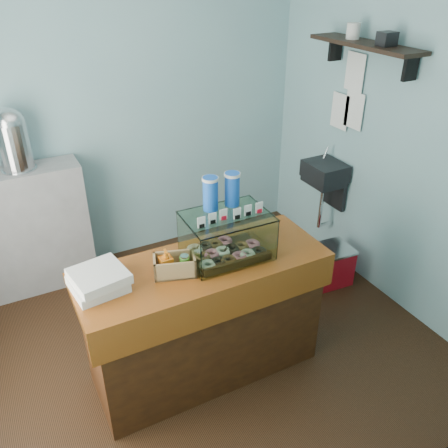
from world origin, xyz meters
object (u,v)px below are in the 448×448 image
counter (205,318)px  coffee_urn (12,138)px  display_case (225,232)px  red_cooler (328,265)px

counter → coffee_urn: size_ratio=3.24×
display_case → coffee_urn: coffee_urn is taller
coffee_urn → counter: bearing=-61.9°
red_cooler → counter: bearing=-159.2°
display_case → coffee_urn: 1.87m
display_case → red_cooler: bearing=18.6°
coffee_urn → red_cooler: size_ratio=1.18×
display_case → red_cooler: size_ratio=1.29×
display_case → red_cooler: 1.56m
counter → red_cooler: counter is taller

